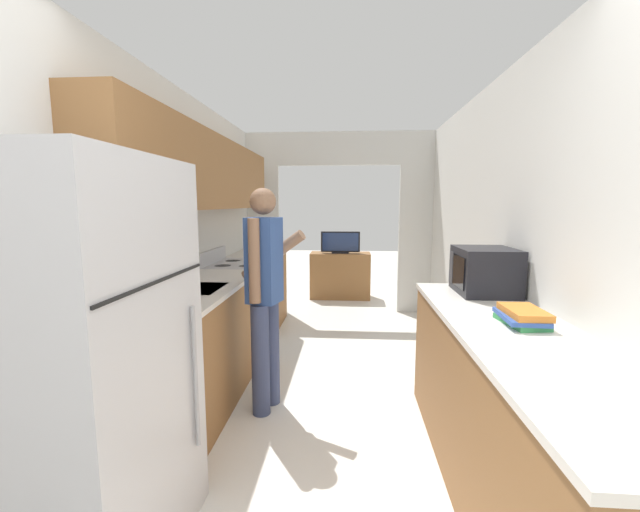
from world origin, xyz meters
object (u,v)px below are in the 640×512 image
Objects in this scene: range_oven at (241,305)px; television at (340,243)px; knife at (256,256)px; refrigerator at (78,371)px; book_stack at (522,316)px; person at (265,294)px; microwave at (485,271)px; tv_cabinet at (340,275)px.

television is (1.00, 2.29, 0.45)m from range_oven.
television reaches higher than knife.
refrigerator is 2.55m from range_oven.
knife is at bearing 83.23° from range_oven.
range_oven is 2.85m from book_stack.
refrigerator is 1.05× the size of person.
microwave is at bearing 86.57° from book_stack.
person is 3.53m from television.
knife is (0.01, 3.01, 0.06)m from refrigerator.
microwave reaches higher than tv_cabinet.
range_oven is 2.54m from television.
tv_cabinet is 1.55× the size of television.
refrigerator is at bearing -147.24° from microwave.
refrigerator reaches higher than range_oven.
person is at bearing -97.60° from television.
microwave is (1.54, -0.01, 0.19)m from person.
refrigerator is 2.41m from microwave.
book_stack is at bearing -76.45° from tv_cabinet.
television is at bearing 103.69° from book_stack.
television reaches higher than tv_cabinet.
tv_cabinet is at bearing 103.55° from book_stack.
range_oven is 2.48m from microwave.
knife is (-0.94, -1.81, 0.01)m from television.
microwave reaches higher than range_oven.
television is (-1.03, 4.23, -0.05)m from book_stack.
knife is at bearing 30.00° from person.
person reaches higher than tv_cabinet.
television is at bearing 6.83° from person.
tv_cabinet is (-1.03, 4.27, -0.59)m from book_stack.
television reaches higher than range_oven.
tv_cabinet is (0.47, 3.54, -0.51)m from person.
knife is (-2.01, 1.71, -0.15)m from microwave.
range_oven reaches higher than knife.
book_stack is 1.02× the size of knife.
person is 2.63× the size of television.
tv_cabinet is at bearing 106.79° from microwave.
microwave reaches higher than television.
book_stack is at bearing -101.42° from person.
refrigerator reaches higher than tv_cabinet.
refrigerator is 2.75× the size of television.
range_oven is 1.09× the size of tv_cabinet.
person is 1.70× the size of tv_cabinet.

